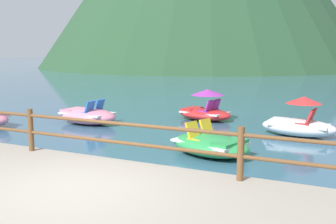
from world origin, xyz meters
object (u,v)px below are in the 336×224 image
at_px(pedal_boat_0, 205,110).
at_px(pedal_boat_2, 299,123).
at_px(pedal_boat_3, 87,115).
at_px(pedal_boat_4, 210,144).

xyz_separation_m(pedal_boat_0, pedal_boat_2, (3.58, -1.41, 0.00)).
bearing_deg(pedal_boat_2, pedal_boat_0, 158.44).
height_order(pedal_boat_3, pedal_boat_4, pedal_boat_3).
xyz_separation_m(pedal_boat_0, pedal_boat_3, (-3.59, -2.54, -0.09)).
xyz_separation_m(pedal_boat_2, pedal_boat_4, (-1.77, -3.27, -0.13)).
distance_m(pedal_boat_2, pedal_boat_3, 7.26).
height_order(pedal_boat_0, pedal_boat_2, pedal_boat_2).
bearing_deg(pedal_boat_0, pedal_boat_4, -68.84).
relative_size(pedal_boat_0, pedal_boat_4, 0.94).
bearing_deg(pedal_boat_2, pedal_boat_3, -171.04).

